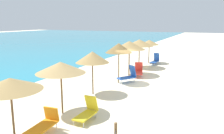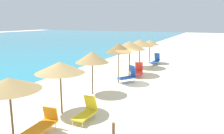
% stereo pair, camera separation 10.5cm
% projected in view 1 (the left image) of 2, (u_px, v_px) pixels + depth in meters
% --- Properties ---
extents(ground_plane, '(160.00, 160.00, 0.00)m').
position_uv_depth(ground_plane, '(137.00, 83.00, 17.03)').
color(ground_plane, beige).
extents(beach_umbrella_0, '(2.34, 2.34, 2.48)m').
position_uv_depth(beach_umbrella_0, '(10.00, 84.00, 8.41)').
color(beach_umbrella_0, brown).
rests_on(beach_umbrella_0, ground_plane).
extents(beach_umbrella_1, '(2.38, 2.38, 2.59)m').
position_uv_depth(beach_umbrella_1, '(61.00, 68.00, 11.04)').
color(beach_umbrella_1, brown).
rests_on(beach_umbrella_1, ground_plane).
extents(beach_umbrella_2, '(2.06, 2.06, 2.68)m').
position_uv_depth(beach_umbrella_2, '(92.00, 57.00, 14.09)').
color(beach_umbrella_2, brown).
rests_on(beach_umbrella_2, ground_plane).
extents(beach_umbrella_3, '(1.94, 1.94, 2.94)m').
position_uv_depth(beach_umbrella_3, '(119.00, 48.00, 16.65)').
color(beach_umbrella_3, brown).
rests_on(beach_umbrella_3, ground_plane).
extents(beach_umbrella_4, '(2.64, 2.64, 2.87)m').
position_uv_depth(beach_umbrella_4, '(129.00, 45.00, 19.20)').
color(beach_umbrella_4, brown).
rests_on(beach_umbrella_4, ground_plane).
extents(beach_umbrella_5, '(2.69, 2.69, 2.75)m').
position_uv_depth(beach_umbrella_5, '(139.00, 43.00, 22.28)').
color(beach_umbrella_5, brown).
rests_on(beach_umbrella_5, ground_plane).
extents(beach_umbrella_6, '(2.06, 2.06, 2.51)m').
position_uv_depth(beach_umbrella_6, '(149.00, 42.00, 24.77)').
color(beach_umbrella_6, brown).
rests_on(beach_umbrella_6, ground_plane).
extents(lounge_chair_0, '(1.67, 0.67, 1.15)m').
position_uv_depth(lounge_chair_0, '(155.00, 60.00, 24.43)').
color(lounge_chair_0, blue).
rests_on(lounge_chair_0, ground_plane).
extents(lounge_chair_1, '(1.52, 1.32, 1.25)m').
position_uv_depth(lounge_chair_1, '(128.00, 75.00, 17.26)').
color(lounge_chair_1, blue).
rests_on(lounge_chair_1, ground_plane).
extents(lounge_chair_2, '(1.67, 1.07, 1.13)m').
position_uv_depth(lounge_chair_2, '(139.00, 71.00, 19.03)').
color(lounge_chair_2, red).
rests_on(lounge_chair_2, ground_plane).
extents(lounge_chair_3, '(1.67, 0.79, 0.97)m').
position_uv_depth(lounge_chair_3, '(44.00, 124.00, 9.30)').
color(lounge_chair_3, orange).
rests_on(lounge_chair_3, ground_plane).
extents(lounge_chair_4, '(1.40, 0.60, 1.08)m').
position_uv_depth(lounge_chair_4, '(87.00, 111.00, 10.67)').
color(lounge_chair_4, yellow).
rests_on(lounge_chair_4, ground_plane).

